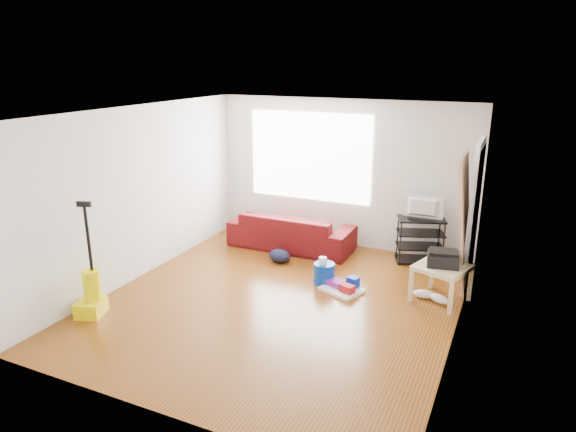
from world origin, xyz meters
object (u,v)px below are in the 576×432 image
at_px(sofa, 291,247).
at_px(vacuum, 91,294).
at_px(bucket, 324,283).
at_px(backpack, 280,262).
at_px(cleaning_tray, 343,287).
at_px(side_table, 442,271).
at_px(tv_stand, 420,240).

height_order(sofa, vacuum, vacuum).
bearing_deg(bucket, backpack, 153.61).
bearing_deg(vacuum, sofa, 49.28).
height_order(sofa, bucket, sofa).
distance_m(sofa, cleaning_tray, 1.88).
xyz_separation_m(backpack, vacuum, (-1.40, -2.57, 0.27)).
xyz_separation_m(side_table, vacuum, (-3.95, -2.23, -0.15)).
xyz_separation_m(sofa, backpack, (0.10, -0.68, 0.00)).
height_order(sofa, cleaning_tray, sofa).
relative_size(cleaning_tray, backpack, 1.74).
height_order(cleaning_tray, backpack, cleaning_tray).
height_order(tv_stand, side_table, tv_stand).
distance_m(side_table, cleaning_tray, 1.35).
distance_m(backpack, vacuum, 2.94).
bearing_deg(cleaning_tray, tv_stand, 64.40).
bearing_deg(vacuum, side_table, 10.54).
xyz_separation_m(sofa, bucket, (1.04, -1.14, 0.00)).
relative_size(sofa, tv_stand, 2.58).
xyz_separation_m(side_table, cleaning_tray, (-1.27, -0.26, -0.37)).
relative_size(tv_stand, backpack, 2.18).
relative_size(cleaning_tray, vacuum, 0.44).
distance_m(sofa, vacuum, 3.51).
relative_size(sofa, side_table, 2.69).
bearing_deg(vacuum, backpack, 42.48).
distance_m(tv_stand, bucket, 1.82).
bearing_deg(cleaning_tray, backpack, 154.81).
bearing_deg(bucket, cleaning_tray, -21.75).
relative_size(sofa, bucket, 6.92).
bearing_deg(vacuum, cleaning_tray, 17.50).
relative_size(sofa, backpack, 5.63).
bearing_deg(bucket, tv_stand, 52.67).
distance_m(sofa, side_table, 2.87).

